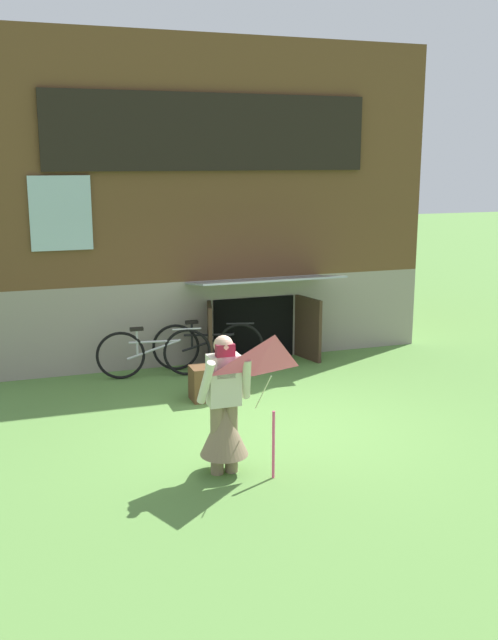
# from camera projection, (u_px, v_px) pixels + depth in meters

# --- Properties ---
(ground_plane) EXTENTS (60.00, 60.00, 0.00)m
(ground_plane) POSITION_uv_depth(u_px,v_px,m) (278.00, 423.00, 9.29)
(ground_plane) COLOR #56843D
(log_house) EXTENTS (7.57, 5.69, 5.17)m
(log_house) POSITION_uv_depth(u_px,v_px,m) (177.00, 198.00, 13.60)
(log_house) COLOR gray
(log_house) RESTS_ON ground_plane
(person) EXTENTS (0.60, 0.52, 1.52)m
(person) POSITION_uv_depth(u_px,v_px,m) (224.00, 417.00, 7.70)
(person) COLOR #7F6B51
(person) RESTS_ON ground_plane
(kite) EXTENTS (0.86, 0.81, 1.54)m
(kite) POSITION_uv_depth(u_px,v_px,m) (275.00, 371.00, 7.24)
(kite) COLOR #E54C7F
(kite) RESTS_ON ground_plane
(bicycle_black) EXTENTS (1.73, 0.49, 0.81)m
(bicycle_black) POSITION_uv_depth(u_px,v_px,m) (208.00, 346.00, 11.56)
(bicycle_black) COLOR black
(bicycle_black) RESTS_ON ground_plane
(bicycle_silver) EXTENTS (1.75, 0.29, 0.80)m
(bicycle_silver) POSITION_uv_depth(u_px,v_px,m) (154.00, 353.00, 11.15)
(bicycle_silver) COLOR black
(bicycle_silver) RESTS_ON ground_plane
(wooden_crate) EXTENTS (0.42, 0.36, 0.48)m
(wooden_crate) POSITION_uv_depth(u_px,v_px,m) (206.00, 383.00, 10.15)
(wooden_crate) COLOR brown
(wooden_crate) RESTS_ON ground_plane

